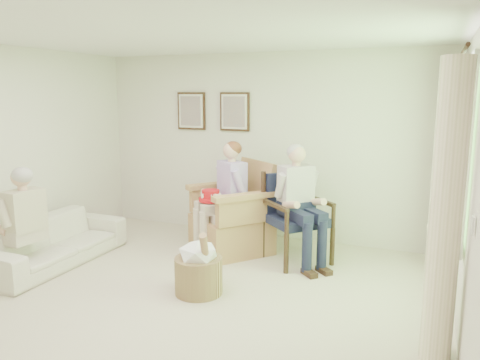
{
  "coord_description": "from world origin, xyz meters",
  "views": [
    {
      "loc": [
        2.21,
        -3.47,
        2.04
      ],
      "look_at": [
        0.16,
        1.44,
        1.05
      ],
      "focal_mm": 35.0,
      "sensor_mm": 36.0,
      "label": 1
    }
  ],
  "objects_px": {
    "wood_armchair": "(299,213)",
    "hatbox": "(199,267)",
    "person_wicker": "(227,189)",
    "person_sofa": "(20,218)",
    "sofa": "(54,241)",
    "person_dark": "(296,196)",
    "wicker_armchair": "(232,222)",
    "red_hat": "(211,197)"
  },
  "relations": [
    {
      "from": "wood_armchair",
      "to": "person_sofa",
      "type": "distance_m",
      "value": 3.22
    },
    {
      "from": "wood_armchair",
      "to": "sofa",
      "type": "distance_m",
      "value": 3.0
    },
    {
      "from": "hatbox",
      "to": "wicker_armchair",
      "type": "bearing_deg",
      "value": 99.35
    },
    {
      "from": "person_sofa",
      "to": "hatbox",
      "type": "distance_m",
      "value": 2.09
    },
    {
      "from": "sofa",
      "to": "wood_armchair",
      "type": "bearing_deg",
      "value": -64.19
    },
    {
      "from": "wicker_armchair",
      "to": "wood_armchair",
      "type": "bearing_deg",
      "value": 39.63
    },
    {
      "from": "hatbox",
      "to": "wood_armchair",
      "type": "bearing_deg",
      "value": 64.41
    },
    {
      "from": "wood_armchair",
      "to": "red_hat",
      "type": "bearing_deg",
      "value": 149.27
    },
    {
      "from": "wicker_armchair",
      "to": "person_sofa",
      "type": "bearing_deg",
      "value": -96.38
    },
    {
      "from": "wood_armchair",
      "to": "person_dark",
      "type": "relative_size",
      "value": 0.75
    },
    {
      "from": "sofa",
      "to": "wicker_armchair",
      "type": "bearing_deg",
      "value": -54.18
    },
    {
      "from": "person_dark",
      "to": "red_hat",
      "type": "distance_m",
      "value": 1.07
    },
    {
      "from": "red_hat",
      "to": "person_dark",
      "type": "bearing_deg",
      "value": 6.94
    },
    {
      "from": "wood_armchair",
      "to": "person_wicker",
      "type": "height_order",
      "value": "person_wicker"
    },
    {
      "from": "wicker_armchair",
      "to": "hatbox",
      "type": "relative_size",
      "value": 1.63
    },
    {
      "from": "wicker_armchair",
      "to": "hatbox",
      "type": "height_order",
      "value": "wicker_armchair"
    },
    {
      "from": "hatbox",
      "to": "person_dark",
      "type": "bearing_deg",
      "value": 61.3
    },
    {
      "from": "wicker_armchair",
      "to": "hatbox",
      "type": "distance_m",
      "value": 1.41
    },
    {
      "from": "person_dark",
      "to": "person_sofa",
      "type": "distance_m",
      "value": 3.13
    },
    {
      "from": "sofa",
      "to": "hatbox",
      "type": "height_order",
      "value": "hatbox"
    },
    {
      "from": "person_dark",
      "to": "hatbox",
      "type": "bearing_deg",
      "value": -165.43
    },
    {
      "from": "wood_armchair",
      "to": "person_dark",
      "type": "distance_m",
      "value": 0.31
    },
    {
      "from": "person_sofa",
      "to": "hatbox",
      "type": "height_order",
      "value": "person_sofa"
    },
    {
      "from": "person_wicker",
      "to": "red_hat",
      "type": "xyz_separation_m",
      "value": [
        -0.16,
        -0.14,
        -0.08
      ]
    },
    {
      "from": "person_dark",
      "to": "person_sofa",
      "type": "bearing_deg",
      "value": 163.94
    },
    {
      "from": "person_wicker",
      "to": "hatbox",
      "type": "distance_m",
      "value": 1.38
    },
    {
      "from": "wood_armchair",
      "to": "sofa",
      "type": "xyz_separation_m",
      "value": [
        -2.69,
        -1.3,
        -0.31
      ]
    },
    {
      "from": "sofa",
      "to": "person_sofa",
      "type": "bearing_deg",
      "value": -180.0
    },
    {
      "from": "red_hat",
      "to": "person_wicker",
      "type": "bearing_deg",
      "value": 40.92
    },
    {
      "from": "wicker_armchair",
      "to": "wood_armchair",
      "type": "distance_m",
      "value": 0.92
    },
    {
      "from": "person_wicker",
      "to": "hatbox",
      "type": "height_order",
      "value": "person_wicker"
    },
    {
      "from": "wicker_armchair",
      "to": "red_hat",
      "type": "distance_m",
      "value": 0.52
    },
    {
      "from": "wood_armchair",
      "to": "person_wicker",
      "type": "xyz_separation_m",
      "value": [
        -0.9,
        -0.16,
        0.26
      ]
    },
    {
      "from": "wicker_armchair",
      "to": "red_hat",
      "type": "bearing_deg",
      "value": -79.89
    },
    {
      "from": "person_dark",
      "to": "red_hat",
      "type": "relative_size",
      "value": 4.66
    },
    {
      "from": "sofa",
      "to": "person_sofa",
      "type": "height_order",
      "value": "person_sofa"
    },
    {
      "from": "wicker_armchair",
      "to": "person_wicker",
      "type": "xyz_separation_m",
      "value": [
        -0.0,
        -0.15,
        0.47
      ]
    },
    {
      "from": "person_wicker",
      "to": "person_sofa",
      "type": "xyz_separation_m",
      "value": [
        -1.79,
        -1.61,
        -0.15
      ]
    },
    {
      "from": "sofa",
      "to": "person_dark",
      "type": "relative_size",
      "value": 1.33
    },
    {
      "from": "person_wicker",
      "to": "sofa",
      "type": "bearing_deg",
      "value": -108.51
    },
    {
      "from": "wood_armchair",
      "to": "hatbox",
      "type": "relative_size",
      "value": 1.47
    },
    {
      "from": "person_sofa",
      "to": "sofa",
      "type": "bearing_deg",
      "value": -173.6
    }
  ]
}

